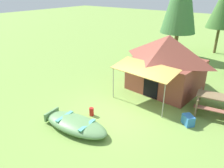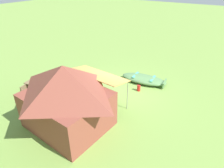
# 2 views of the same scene
# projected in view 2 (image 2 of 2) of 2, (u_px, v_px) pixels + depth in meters

# --- Properties ---
(ground_plane) EXTENTS (80.00, 80.00, 0.00)m
(ground_plane) POSITION_uv_depth(u_px,v_px,m) (121.00, 93.00, 10.67)
(ground_plane) COLOR #779C45
(beached_rowboat) EXTENTS (2.75, 1.34, 0.41)m
(beached_rowboat) POSITION_uv_depth(u_px,v_px,m) (144.00, 79.00, 11.63)
(beached_rowboat) COLOR #5D8A52
(beached_rowboat) RESTS_ON ground_plane
(canvas_cabin_tent) EXTENTS (3.58, 4.18, 2.74)m
(canvas_cabin_tent) POSITION_uv_depth(u_px,v_px,m) (66.00, 96.00, 7.77)
(canvas_cabin_tent) COLOR brown
(canvas_cabin_tent) RESTS_ON ground_plane
(picnic_table) EXTENTS (1.86, 1.67, 0.80)m
(picnic_table) POSITION_uv_depth(u_px,v_px,m) (42.00, 88.00, 10.16)
(picnic_table) COLOR olive
(picnic_table) RESTS_ON ground_plane
(cooler_box) EXTENTS (0.55, 0.53, 0.39)m
(cooler_box) POSITION_uv_depth(u_px,v_px,m) (72.00, 85.00, 11.08)
(cooler_box) COLOR #3175BC
(cooler_box) RESTS_ON ground_plane
(fuel_can) EXTENTS (0.23, 0.23, 0.33)m
(fuel_can) POSITION_uv_depth(u_px,v_px,m) (139.00, 88.00, 10.81)
(fuel_can) COLOR red
(fuel_can) RESTS_ON ground_plane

